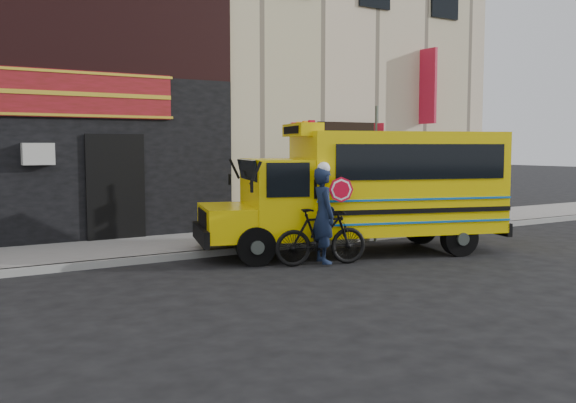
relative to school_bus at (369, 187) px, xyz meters
The scene contains 8 objects.
ground 2.31m from the school_bus, 139.04° to the right, with size 120.00×120.00×0.00m, color black.
curb 2.43m from the school_bus, 132.41° to the left, with size 40.00×0.20×0.15m, color gray.
sidewalk 3.54m from the school_bus, 114.18° to the left, with size 40.00×3.00×0.15m, color #65635E.
building 10.48m from the school_bus, 98.37° to the left, with size 20.00×10.70×12.00m.
school_bus is the anchor object (origin of this frame).
sign_pole 1.80m from the school_bus, 44.71° to the left, with size 0.10×0.30×3.44m.
bicycle 2.17m from the school_bus, 158.63° to the right, with size 0.55×1.95×1.17m, color black.
cyclist 1.98m from the school_bus, 158.04° to the right, with size 0.71×0.47×1.95m, color black.
Camera 1 is at (-7.95, -10.17, 2.44)m, focal length 40.00 mm.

